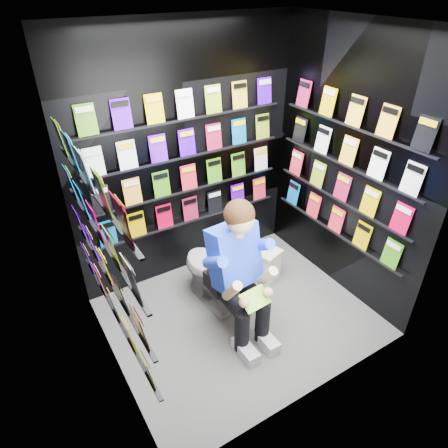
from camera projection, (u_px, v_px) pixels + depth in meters
floor at (239, 316)px, 3.94m from camera, size 2.40×2.40×0.00m
ceiling at (247, 24)px, 2.55m from camera, size 2.40×2.40×0.00m
wall_back at (187, 160)px, 3.96m from camera, size 2.40×0.04×2.60m
wall_front at (330, 267)px, 2.52m from camera, size 2.40×0.04×2.60m
wall_left at (96, 246)px, 2.72m from camera, size 0.04×2.00×2.60m
wall_right at (348, 169)px, 3.77m from camera, size 0.04×2.00×2.60m
comics_back at (188, 160)px, 3.94m from camera, size 2.10×0.06×1.37m
comics_left at (100, 244)px, 2.73m from camera, size 0.06×1.70×1.37m
comics_right at (346, 170)px, 3.76m from camera, size 0.06×1.70×1.37m
toilet at (212, 271)px, 3.96m from camera, size 0.48×0.78×0.73m
longbox at (259, 261)px, 4.43m from camera, size 0.35×0.48×0.32m
longbox_lid at (260, 248)px, 4.33m from camera, size 0.38×0.51×0.03m
reader at (233, 255)px, 3.45m from camera, size 0.64×0.88×1.54m
held_comic at (255, 299)px, 3.32m from camera, size 0.26×0.17×0.11m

